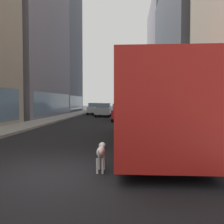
% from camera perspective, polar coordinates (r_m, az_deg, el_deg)
% --- Properties ---
extents(ground_plane, '(120.00, 120.00, 0.00)m').
position_cam_1_polar(ground_plane, '(41.41, 1.23, -0.13)').
color(ground_plane, black).
extents(sidewalk_left, '(2.40, 110.00, 0.15)m').
position_cam_1_polar(sidewalk_left, '(42.05, -6.55, -0.00)').
color(sidewalk_left, '#9E9991').
rests_on(sidewalk_left, ground).
extents(sidewalk_right, '(2.40, 110.00, 0.15)m').
position_cam_1_polar(sidewalk_right, '(41.55, 9.11, -0.05)').
color(sidewalk_right, '#ADA89E').
rests_on(sidewalk_right, ground).
extents(building_left_far, '(8.12, 14.03, 35.02)m').
position_cam_1_polar(building_left_far, '(50.45, -13.05, 20.44)').
color(building_left_far, '#4C515B').
rests_on(building_left_far, ground).
extents(building_right_mid, '(10.62, 23.57, 18.15)m').
position_cam_1_polar(building_right_mid, '(37.73, 19.72, 13.32)').
color(building_right_mid, '#4C515B').
rests_on(building_right_mid, ground).
extents(building_right_far, '(10.03, 23.60, 24.66)m').
position_cam_1_polar(building_right_far, '(61.79, 13.40, 12.13)').
color(building_right_far, slate).
rests_on(building_right_far, ground).
extents(transit_bus, '(2.78, 11.53, 3.05)m').
position_cam_1_polar(transit_bus, '(11.15, 8.72, 1.96)').
color(transit_bus, red).
rests_on(transit_bus, ground).
extents(car_white_van, '(1.94, 4.54, 1.62)m').
position_cam_1_polar(car_white_van, '(35.97, -3.63, 0.79)').
color(car_white_van, silver).
rests_on(car_white_van, ground).
extents(car_blue_hatchback, '(1.82, 3.99, 1.62)m').
position_cam_1_polar(car_blue_hatchback, '(52.07, 4.84, 1.29)').
color(car_blue_hatchback, '#4C6BB7').
rests_on(car_blue_hatchback, ground).
extents(car_red_coupe, '(1.78, 4.61, 1.62)m').
position_cam_1_polar(car_red_coupe, '(24.17, 2.26, -0.02)').
color(car_red_coupe, red).
rests_on(car_red_coupe, ground).
extents(car_silver_sedan, '(1.75, 4.19, 1.62)m').
position_cam_1_polar(car_silver_sedan, '(30.81, -1.88, 0.51)').
color(car_silver_sedan, '#B7BABF').
rests_on(car_silver_sedan, ground).
extents(dalmatian_dog, '(0.22, 0.96, 0.72)m').
position_cam_1_polar(dalmatian_dog, '(6.86, -2.47, -8.94)').
color(dalmatian_dog, white).
rests_on(dalmatian_dog, ground).
extents(pedestrian_with_handbag, '(0.45, 0.34, 1.69)m').
position_cam_1_polar(pedestrian_with_handbag, '(12.23, 20.29, -1.71)').
color(pedestrian_with_handbag, '#1E1E2D').
rests_on(pedestrian_with_handbag, sidewalk_right).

